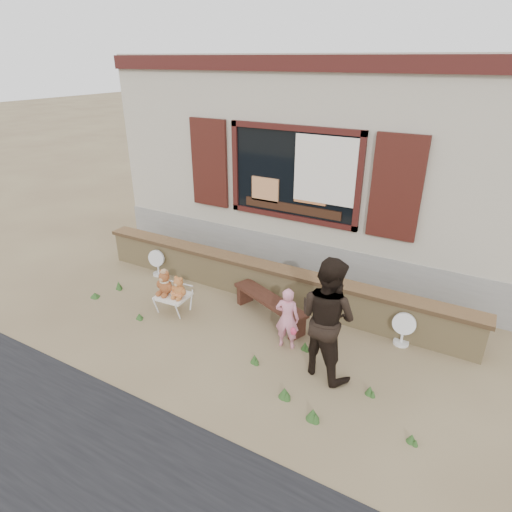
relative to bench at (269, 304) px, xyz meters
The scene contains 12 objects.
ground 0.62m from the bench, 128.06° to the right, with size 80.00×80.00×0.00m, color brown.
shopfront 4.41m from the bench, 94.84° to the left, with size 8.04×5.13×4.00m.
brick_wall 0.66m from the bench, 121.45° to the left, with size 7.10×0.36×0.67m.
bench is the anchor object (origin of this frame).
folding_chair 1.63m from the bench, 158.56° to the right, with size 0.55×0.49×0.32m.
teddy_bear_left 1.78m from the bench, 159.91° to the right, with size 0.32×0.28×0.44m, color brown, non-canonical shape.
teddy_bear_right 1.51m from the bench, 156.97° to the right, with size 0.28×0.25×0.39m, color #965729, non-canonical shape.
child 0.81m from the bench, 43.31° to the right, with size 0.36×0.23×0.98m, color pink.
adult 1.59m from the bench, 32.11° to the right, with size 0.84×0.65×1.72m, color black.
fan_left 2.67m from the bench, behind, with size 0.35×0.23×0.54m.
fan_right 2.09m from the bench, ahead, with size 0.35×0.23×0.55m.
grass_tufts 1.08m from the bench, 80.19° to the right, with size 5.78×1.77×0.15m.
Camera 1 is at (3.08, -4.90, 3.94)m, focal length 30.00 mm.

